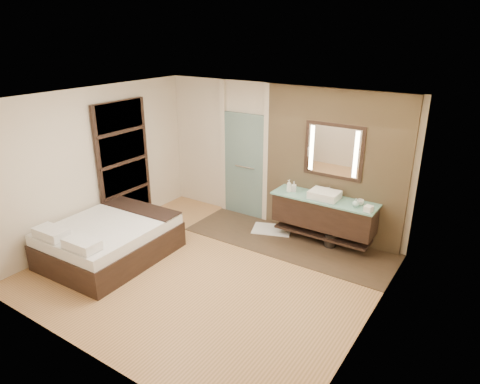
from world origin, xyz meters
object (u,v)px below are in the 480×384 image
Objects in this scene: vanity at (324,213)px; mirror_unit at (333,151)px; bed at (110,240)px; waste_bin at (330,240)px.

vanity is 1.75× the size of mirror_unit.
mirror_unit is (0.00, 0.24, 1.07)m from vanity.
vanity is at bearing 39.77° from bed.
mirror_unit reaches higher than waste_bin.
vanity is at bearing 160.24° from waste_bin.
mirror_unit is 4.16× the size of waste_bin.
bed is 8.03× the size of waste_bin.
mirror_unit is at bearing 90.00° from vanity.
bed reaches higher than waste_bin.
bed is (-2.75, -2.69, -1.33)m from mirror_unit.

